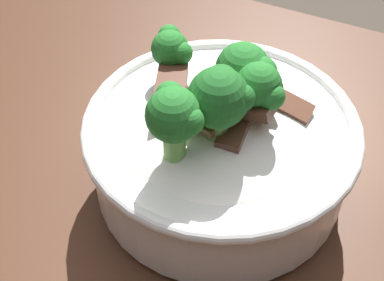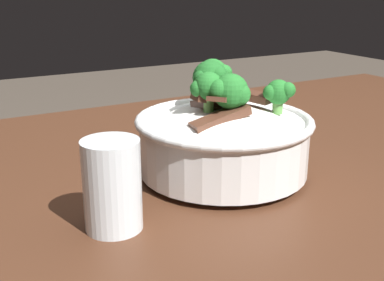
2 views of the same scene
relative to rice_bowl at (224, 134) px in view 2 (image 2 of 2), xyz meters
name	(u,v)px [view 2 (image 2 of 2)]	position (x,y,z in m)	size (l,w,h in m)	color
dining_table	(266,214)	(-0.13, -0.07, -0.18)	(1.29, 0.78, 0.78)	#472819
rice_bowl	(224,134)	(0.00, 0.00, 0.00)	(0.24, 0.24, 0.16)	white
drinking_glass	(113,190)	(0.18, 0.07, -0.02)	(0.06, 0.06, 0.10)	white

